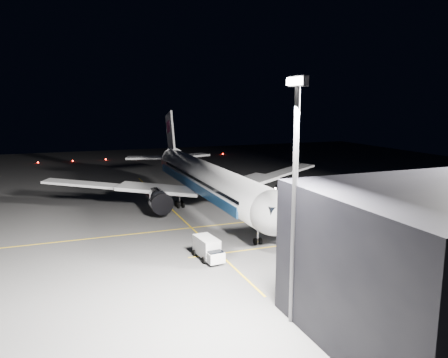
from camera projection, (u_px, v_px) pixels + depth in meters
ground at (208, 209)px, 76.64m from camera, size 200.00×200.00×0.00m
guide_line_main at (229, 224)px, 67.44m from camera, size 0.25×80.00×0.01m
guide_line_cross at (175, 212)px, 74.54m from camera, size 70.00×0.25×0.01m
guide_line_side at (328, 239)px, 59.91m from camera, size 0.25×40.00×0.01m
airliner at (206, 179)px, 76.71m from camera, size 61.48×54.22×16.64m
jet_bridge at (378, 202)px, 61.92m from camera, size 3.60×34.40×6.30m
floodlight_mast_south at (295, 181)px, 35.55m from camera, size 2.40×0.67×20.70m
taxiway_lights at (137, 158)px, 142.81m from camera, size 0.44×60.44×0.44m
service_truck at (208, 248)px, 52.03m from camera, size 5.33×2.69×2.63m
baggage_tug at (279, 188)px, 90.42m from camera, size 3.06×2.80×1.81m
safety_cone_a at (282, 208)px, 76.24m from camera, size 0.45×0.45×0.68m
safety_cone_b at (266, 201)px, 81.43m from camera, size 0.42×0.42×0.63m
safety_cone_c at (248, 195)px, 86.07m from camera, size 0.43×0.43×0.65m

